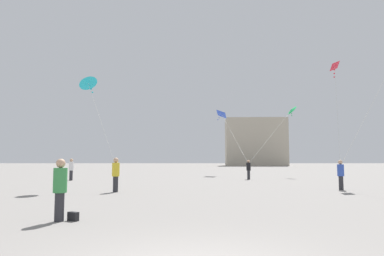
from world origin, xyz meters
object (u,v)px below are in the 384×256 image
at_px(person_in_green, 60,187).
at_px(building_left_hall, 255,142).
at_px(person_in_blue, 340,173).
at_px(person_in_black, 248,169).
at_px(kite_cobalt_delta, 222,114).
at_px(person_in_yellow, 115,173).
at_px(handbag_beside_flyer, 73,216).
at_px(kite_emerald_diamond, 291,110).
at_px(person_in_white, 71,168).
at_px(kite_crimson_delta, 334,68).
at_px(kite_cyan_diamond, 88,83).

relative_size(person_in_green, building_left_hall, 0.10).
distance_m(person_in_blue, person_in_black, 10.82).
bearing_deg(kite_cobalt_delta, person_in_green, -103.29).
bearing_deg(person_in_yellow, handbag_beside_flyer, -34.75).
distance_m(person_in_yellow, person_in_black, 14.52).
xyz_separation_m(person_in_green, kite_emerald_diamond, (13.53, 25.47, 5.64)).
distance_m(person_in_white, handbag_beside_flyer, 19.78).
bearing_deg(kite_crimson_delta, person_in_white, 163.14).
relative_size(person_in_white, kite_cyan_diamond, 0.33).
xyz_separation_m(person_in_blue, person_in_white, (-17.89, 8.74, 0.05)).
bearing_deg(kite_cobalt_delta, building_left_hall, 76.40).
bearing_deg(kite_emerald_diamond, person_in_black, -135.00).
height_order(person_in_blue, person_in_white, person_in_white).
distance_m(kite_emerald_diamond, kite_crimson_delta, 12.48).
bearing_deg(person_in_blue, building_left_hall, 106.26).
distance_m(person_in_white, kite_cyan_diamond, 10.18).
bearing_deg(building_left_hall, kite_cobalt_delta, -103.60).
relative_size(person_in_yellow, kite_cobalt_delta, 0.18).
xyz_separation_m(person_in_blue, kite_cobalt_delta, (-4.94, 19.15, 5.71)).
bearing_deg(kite_crimson_delta, person_in_black, 122.18).
bearing_deg(kite_cyan_diamond, person_in_green, -76.92).
xyz_separation_m(person_in_blue, kite_crimson_delta, (1.07, 3.00, 6.72)).
relative_size(person_in_black, handbag_beside_flyer, 5.10).
bearing_deg(person_in_blue, kite_cobalt_delta, 127.33).
distance_m(person_in_green, kite_crimson_delta, 19.54).
height_order(person_in_blue, handbag_beside_flyer, person_in_blue).
bearing_deg(handbag_beside_flyer, person_in_white, 108.89).
distance_m(kite_cyan_diamond, building_left_hall, 78.57).
height_order(person_in_blue, person_in_black, person_in_blue).
bearing_deg(person_in_yellow, person_in_blue, 57.22).
xyz_separation_m(person_in_green, handbag_beside_flyer, (0.35, 0.10, -0.81)).
height_order(person_in_blue, kite_cobalt_delta, kite_cobalt_delta).
xyz_separation_m(kite_cobalt_delta, handbag_beside_flyer, (-6.55, -29.11, -6.49)).
height_order(person_in_green, handbag_beside_flyer, person_in_green).
relative_size(person_in_black, kite_cyan_diamond, 0.31).
bearing_deg(person_in_black, building_left_hall, 162.10).
distance_m(person_in_green, building_left_hall, 88.49).
bearing_deg(kite_emerald_diamond, person_in_green, -117.97).
bearing_deg(kite_cobalt_delta, kite_cyan_diamond, -117.07).
height_order(person_in_black, kite_cobalt_delta, kite_cobalt_delta).
distance_m(person_in_blue, kite_cyan_diamond, 15.30).
xyz_separation_m(kite_emerald_diamond, kite_crimson_delta, (-0.61, -12.42, 1.05)).
bearing_deg(kite_emerald_diamond, kite_cyan_diamond, -137.54).
distance_m(kite_emerald_diamond, building_left_hall, 60.83).
distance_m(person_in_green, person_in_blue, 15.54).
height_order(person_in_white, kite_cobalt_delta, kite_cobalt_delta).
height_order(person_in_blue, kite_cyan_diamond, kite_cyan_diamond).
height_order(kite_crimson_delta, building_left_hall, building_left_hall).
height_order(person_in_yellow, kite_crimson_delta, kite_crimson_delta).
bearing_deg(person_in_white, kite_cyan_diamond, -114.83).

